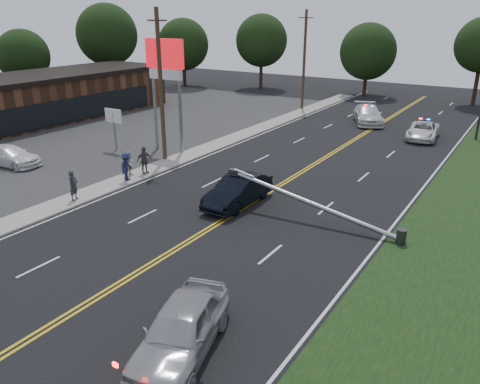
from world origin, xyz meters
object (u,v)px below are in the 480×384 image
Objects in this scene: utility_pole_far at (304,60)px; emergency_b at (368,114)px; parked_car at (10,156)px; fallen_streetlight at (320,206)px; bystander_d at (144,160)px; bystander_c at (127,167)px; bystander_a at (73,185)px; crashed_sedan at (238,191)px; bystander_b at (130,163)px; waiting_sedan at (181,329)px; pylon_sign at (165,68)px; utility_pole_mid at (161,87)px; emergency_a at (423,131)px; small_sign at (114,119)px.

utility_pole_far is 9.55m from emergency_b.
parked_car is at bearing -105.69° from utility_pole_far.
fallen_streetlight reaches higher than bystander_d.
bystander_c is 1.56m from bystander_d.
bystander_d reaches higher than parked_car.
utility_pole_far is 27.02m from bystander_c.
crashed_sedan is at bearing -73.61° from bystander_a.
bystander_d is at bearing -27.60° from bystander_b.
fallen_streetlight reaches higher than crashed_sedan.
utility_pole_far reaches higher than bystander_b.
waiting_sedan is at bearing -69.68° from utility_pole_far.
bystander_d is (-7.01, -22.32, 0.16)m from emergency_b.
emergency_b reaches higher than crashed_sedan.
bystander_b reaches higher than crashed_sedan.
parked_car is at bearing -128.26° from pylon_sign.
crashed_sedan is 7.68m from bystander_d.
pylon_sign is 23.07m from waiting_sedan.
utility_pole_far is at bearing 90.00° from utility_pole_mid.
utility_pole_far is (-13.39, 26.00, 4.17)m from fallen_streetlight.
bystander_b is 0.90m from bystander_c.
fallen_streetlight is at bearing -105.07° from bystander_c.
crashed_sedan reaches higher than parked_car.
pylon_sign is 21.16m from emergency_a.
utility_pole_mid is 9.53m from bystander_a.
pylon_sign is 12.78m from crashed_sedan.
small_sign is at bearing -150.26° from pylon_sign.
utility_pole_mid is 2.21× the size of parked_car.
bystander_b reaches higher than emergency_a.
bystander_c reaches higher than emergency_b.
waiting_sedan is 34.45m from emergency_b.
emergency_b is 24.87m from bystander_c.
utility_pole_mid is (1.30, -2.00, -0.91)m from pylon_sign.
utility_pole_mid reaches higher than bystander_a.
bystander_b is (-8.07, 0.10, 0.12)m from crashed_sedan.
parked_car is (-8.01, -6.50, -4.43)m from utility_pole_mid.
waiting_sedan is at bearing -119.03° from parked_car.
bystander_a is at bearing -159.94° from fallen_streetlight.
bystander_a is at bearing 136.76° from waiting_sedan.
bystander_c is (2.41, -6.69, -5.02)m from pylon_sign.
small_sign is at bearing -145.36° from emergency_a.
crashed_sedan is 16.87m from parked_car.
emergency_b is at bearing -16.57° from bystander_b.
crashed_sedan is 1.05× the size of parked_car.
bystander_c reaches higher than bystander_a.
small_sign is 18.68m from fallen_streetlight.
bystander_b is at bearing -8.99° from bystander_a.
small_sign is at bearing -34.29° from parked_car.
fallen_streetlight is 23.79m from emergency_b.
bystander_d is at bearing -28.09° from small_sign.
parked_car is (-3.21, -6.50, -1.68)m from small_sign.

